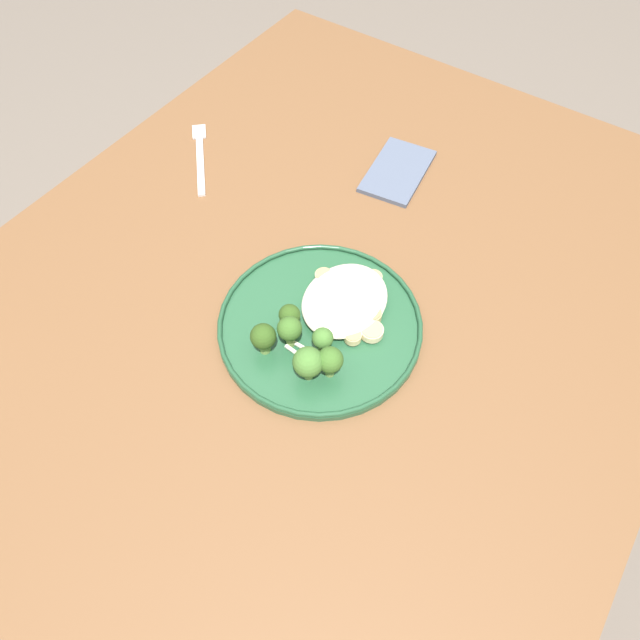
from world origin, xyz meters
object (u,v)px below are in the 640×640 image
(broccoli_floret_tall_stalk, at_px, (330,361))
(broccoli_floret_rear_charred, at_px, (290,316))
(dinner_plate, at_px, (320,325))
(seared_scallop_on_noodles, at_px, (353,336))
(broccoli_floret_small_sprig, at_px, (290,330))
(dinner_fork, at_px, (200,156))
(seared_scallop_center_golden, at_px, (330,302))
(seared_scallop_rear_pale, at_px, (373,278))
(broccoli_floret_front_edge, at_px, (323,339))
(seared_scallop_tilted_round, at_px, (324,322))
(seared_scallop_left_edge, at_px, (372,315))
(seared_scallop_half_hidden, at_px, (322,276))
(seared_scallop_front_small, at_px, (372,331))
(broccoli_floret_center_pile, at_px, (308,363))
(broccoli_floret_beside_noodles, at_px, (265,338))
(folded_napkin, at_px, (398,171))

(broccoli_floret_tall_stalk, height_order, broccoli_floret_rear_charred, broccoli_floret_tall_stalk)
(dinner_plate, height_order, seared_scallop_on_noodles, seared_scallop_on_noodles)
(seared_scallop_on_noodles, relative_size, broccoli_floret_tall_stalk, 0.45)
(broccoli_floret_small_sprig, relative_size, dinner_fork, 0.38)
(broccoli_floret_rear_charred, bearing_deg, seared_scallop_center_golden, 156.18)
(seared_scallop_rear_pale, height_order, broccoli_floret_front_edge, broccoli_floret_front_edge)
(seared_scallop_center_golden, bearing_deg, seared_scallop_tilted_round, 19.28)
(dinner_plate, relative_size, seared_scallop_left_edge, 10.15)
(seared_scallop_half_hidden, distance_m, seared_scallop_front_small, 0.12)
(broccoli_floret_tall_stalk, relative_size, broccoli_floret_center_pile, 0.93)
(broccoli_floret_front_edge, distance_m, broccoli_floret_small_sprig, 0.05)
(seared_scallop_left_edge, height_order, broccoli_floret_rear_charred, broccoli_floret_rear_charred)
(broccoli_floret_beside_noodles, bearing_deg, broccoli_floret_front_edge, 125.98)
(broccoli_floret_small_sprig, bearing_deg, broccoli_floret_tall_stalk, 83.37)
(broccoli_floret_center_pile, bearing_deg, seared_scallop_on_noodles, 167.47)
(seared_scallop_half_hidden, bearing_deg, seared_scallop_front_small, 70.04)
(seared_scallop_tilted_round, xyz_separation_m, folded_napkin, (-0.34, -0.08, -0.02))
(broccoli_floret_center_pile, relative_size, folded_napkin, 0.39)
(dinner_plate, bearing_deg, broccoli_floret_tall_stalk, 43.57)
(seared_scallop_front_small, relative_size, folded_napkin, 0.22)
(broccoli_floret_beside_noodles, relative_size, broccoli_floret_center_pile, 0.90)
(dinner_plate, distance_m, broccoli_floret_tall_stalk, 0.09)
(dinner_fork, bearing_deg, seared_scallop_center_golden, 68.58)
(seared_scallop_front_small, xyz_separation_m, folded_napkin, (-0.32, -0.14, -0.02))
(seared_scallop_center_golden, relative_size, dinner_fork, 0.16)
(seared_scallop_center_golden, bearing_deg, seared_scallop_half_hidden, -131.86)
(seared_scallop_left_edge, xyz_separation_m, broccoli_floret_rear_charred, (0.08, -0.09, 0.02))
(seared_scallop_on_noodles, height_order, broccoli_floret_small_sprig, broccoli_floret_small_sprig)
(seared_scallop_rear_pale, relative_size, seared_scallop_front_small, 0.80)
(seared_scallop_front_small, xyz_separation_m, broccoli_floret_tall_stalk, (0.08, -0.01, 0.02))
(broccoli_floret_small_sprig, relative_size, folded_napkin, 0.37)
(broccoli_floret_tall_stalk, height_order, dinner_fork, broccoli_floret_tall_stalk)
(seared_scallop_rear_pale, bearing_deg, dinner_fork, -100.38)
(dinner_plate, bearing_deg, broccoli_floret_beside_noodles, -24.46)
(broccoli_floret_small_sprig, distance_m, broccoli_floret_beside_noodles, 0.03)
(broccoli_floret_beside_noodles, distance_m, broccoli_floret_rear_charred, 0.05)
(seared_scallop_left_edge, distance_m, broccoli_floret_small_sprig, 0.12)
(seared_scallop_on_noodles, distance_m, broccoli_floret_small_sprig, 0.09)
(broccoli_floret_center_pile, distance_m, broccoli_floret_rear_charred, 0.08)
(broccoli_floret_front_edge, bearing_deg, seared_scallop_front_small, 143.20)
(seared_scallop_left_edge, height_order, seared_scallop_front_small, seared_scallop_left_edge)
(seared_scallop_on_noodles, xyz_separation_m, broccoli_floret_front_edge, (0.04, -0.03, 0.02))
(seared_scallop_front_small, bearing_deg, broccoli_floret_rear_charred, -62.44)
(seared_scallop_center_golden, height_order, seared_scallop_on_noodles, seared_scallop_center_golden)
(broccoli_floret_small_sprig, bearing_deg, broccoli_floret_center_pile, 60.95)
(dinner_plate, xyz_separation_m, broccoli_floret_small_sprig, (0.05, -0.01, 0.04))
(broccoli_floret_front_edge, xyz_separation_m, dinner_fork, (-0.21, -0.41, -0.03))
(seared_scallop_left_edge, height_order, broccoli_floret_center_pile, broccoli_floret_center_pile)
(dinner_plate, distance_m, seared_scallop_center_golden, 0.04)
(seared_scallop_center_golden, xyz_separation_m, broccoli_floret_tall_stalk, (0.09, 0.06, 0.02))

